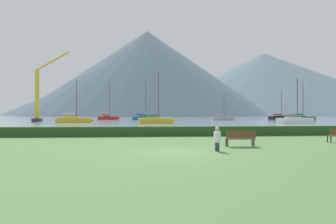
# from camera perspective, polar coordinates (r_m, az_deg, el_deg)

# --- Properties ---
(ground_plane) EXTENTS (1000.00, 1000.00, 0.00)m
(ground_plane) POSITION_cam_1_polar(r_m,az_deg,el_deg) (14.72, 1.74, -7.73)
(ground_plane) COLOR #517A42
(harbor_water) EXTENTS (320.00, 246.00, 0.00)m
(harbor_water) POSITION_cam_1_polar(r_m,az_deg,el_deg) (151.52, -4.42, -1.07)
(harbor_water) COLOR gray
(harbor_water) RESTS_ON ground_plane
(hedge_line) EXTENTS (80.00, 1.20, 0.81)m
(hedge_line) POSITION_cam_1_polar(r_m,az_deg,el_deg) (25.60, -1.19, -3.68)
(hedge_line) COLOR #284C23
(hedge_line) RESTS_ON ground_plane
(sailboat_slip_0) EXTENTS (7.84, 3.29, 11.87)m
(sailboat_slip_0) POSITION_cam_1_polar(r_m,az_deg,el_deg) (100.45, -11.32, -1.05)
(sailboat_slip_0) COLOR red
(sailboat_slip_0) RESTS_ON harbor_water
(sailboat_slip_1) EXTENTS (7.95, 2.99, 10.30)m
(sailboat_slip_1) POSITION_cam_1_polar(r_m,az_deg,el_deg) (59.67, -2.27, -1.54)
(sailboat_slip_1) COLOR gold
(sailboat_slip_1) RESTS_ON harbor_water
(sailboat_slip_2) EXTENTS (8.55, 3.95, 12.86)m
(sailboat_slip_2) POSITION_cam_1_polar(r_m,az_deg,el_deg) (95.14, -4.56, -1.06)
(sailboat_slip_2) COLOR #19707A
(sailboat_slip_2) RESTS_ON harbor_water
(sailboat_slip_3) EXTENTS (7.21, 2.41, 8.06)m
(sailboat_slip_3) POSITION_cam_1_polar(r_m,az_deg,el_deg) (88.10, 10.36, -1.20)
(sailboat_slip_3) COLOR #9E9EA3
(sailboat_slip_3) RESTS_ON harbor_water
(sailboat_slip_5) EXTENTS (8.18, 3.68, 8.82)m
(sailboat_slip_5) POSITION_cam_1_polar(r_m,az_deg,el_deg) (63.09, 23.07, -1.45)
(sailboat_slip_5) COLOR white
(sailboat_slip_5) RESTS_ON harbor_water
(sailboat_slip_6) EXTENTS (8.56, 3.87, 9.70)m
(sailboat_slip_6) POSITION_cam_1_polar(r_m,az_deg,el_deg) (105.12, 20.58, -0.99)
(sailboat_slip_6) COLOR black
(sailboat_slip_6) RESTS_ON harbor_water
(sailboat_slip_7) EXTENTS (8.59, 3.10, 11.16)m
(sailboat_slip_7) POSITION_cam_1_polar(r_m,az_deg,el_deg) (92.57, 24.08, -1.06)
(sailboat_slip_7) COLOR #236B38
(sailboat_slip_7) RESTS_ON harbor_water
(sailboat_slip_9) EXTENTS (8.42, 3.04, 9.22)m
(sailboat_slip_9) POSITION_cam_1_polar(r_m,az_deg,el_deg) (67.71, -17.44, -1.36)
(sailboat_slip_9) COLOR gold
(sailboat_slip_9) RESTS_ON harbor_water
(park_bench_under_tree) EXTENTS (1.72, 0.58, 0.95)m
(park_bench_under_tree) POSITION_cam_1_polar(r_m,az_deg,el_deg) (17.80, 13.60, -4.72)
(park_bench_under_tree) COLOR brown
(park_bench_under_tree) RESTS_ON ground_plane
(person_seated_viewer) EXTENTS (0.36, 0.56, 1.25)m
(person_seated_viewer) POSITION_cam_1_polar(r_m,az_deg,el_deg) (15.38, 9.35, -4.84)
(person_seated_viewer) COLOR #2D3347
(person_seated_viewer) RESTS_ON ground_plane
(dock_crane) EXTENTS (8.80, 2.00, 17.50)m
(dock_crane) POSITION_cam_1_polar(r_m,az_deg,el_deg) (80.63, -23.42, 2.51)
(dock_crane) COLOR #333338
(dock_crane) RESTS_ON ground_plane
(distant_hill_west_ridge) EXTENTS (186.29, 186.29, 43.58)m
(distant_hill_west_ridge) POSITION_cam_1_polar(r_m,az_deg,el_deg) (397.20, -16.08, 2.53)
(distant_hill_west_ridge) COLOR #4C6070
(distant_hill_west_ridge) RESTS_ON ground_plane
(distant_hill_central_peak) EXTENTS (236.13, 236.13, 84.80)m
(distant_hill_central_peak) POSITION_cam_1_polar(r_m,az_deg,el_deg) (301.48, -3.99, 7.36)
(distant_hill_central_peak) COLOR #4C6070
(distant_hill_central_peak) RESTS_ON ground_plane
(distant_hill_east_ridge) EXTENTS (355.03, 355.03, 84.19)m
(distant_hill_east_ridge) POSITION_cam_1_polar(r_m,az_deg,el_deg) (428.28, 17.78, 5.04)
(distant_hill_east_ridge) COLOR slate
(distant_hill_east_ridge) RESTS_ON ground_plane
(distant_hill_far_shoulder) EXTENTS (356.76, 356.76, 56.66)m
(distant_hill_far_shoulder) POSITION_cam_1_polar(r_m,az_deg,el_deg) (462.87, 17.08, 2.93)
(distant_hill_far_shoulder) COLOR slate
(distant_hill_far_shoulder) RESTS_ON ground_plane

